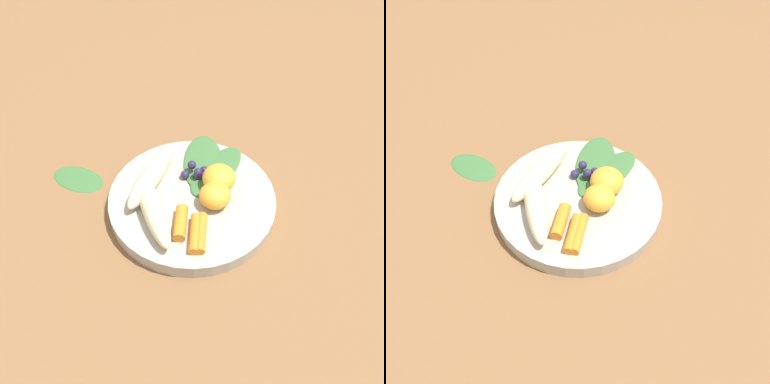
# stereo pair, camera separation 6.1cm
# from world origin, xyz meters

# --- Properties ---
(ground_plane) EXTENTS (2.40, 2.40, 0.00)m
(ground_plane) POSITION_xyz_m (0.00, 0.00, 0.00)
(ground_plane) COLOR brown
(bowl) EXTENTS (0.25, 0.25, 0.02)m
(bowl) POSITION_xyz_m (0.00, 0.00, 0.01)
(bowl) COLOR #B2AD9E
(bowl) RESTS_ON ground_plane
(banana_peeled_left) EXTENTS (0.14, 0.07, 0.03)m
(banana_peeled_left) POSITION_xyz_m (-0.00, -0.07, 0.04)
(banana_peeled_left) COLOR beige
(banana_peeled_left) RESTS_ON bowl
(banana_peeled_right) EXTENTS (0.10, 0.13, 0.03)m
(banana_peeled_right) POSITION_xyz_m (-0.06, -0.03, 0.04)
(banana_peeled_right) COLOR beige
(banana_peeled_right) RESTS_ON bowl
(orange_segment_near) EXTENTS (0.05, 0.05, 0.04)m
(orange_segment_near) POSITION_xyz_m (0.01, 0.04, 0.04)
(orange_segment_near) COLOR #F4A833
(orange_segment_near) RESTS_ON bowl
(orange_segment_far) EXTENTS (0.05, 0.05, 0.03)m
(orange_segment_far) POSITION_xyz_m (0.03, 0.02, 0.04)
(orange_segment_far) COLOR #F4A833
(orange_segment_far) RESTS_ON bowl
(carrot_front) EXTENTS (0.05, 0.05, 0.02)m
(carrot_front) POSITION_xyz_m (0.04, -0.04, 0.03)
(carrot_front) COLOR orange
(carrot_front) RESTS_ON bowl
(carrot_mid_left) EXTENTS (0.06, 0.05, 0.01)m
(carrot_mid_left) POSITION_xyz_m (0.06, -0.04, 0.03)
(carrot_mid_left) COLOR orange
(carrot_mid_left) RESTS_ON bowl
(carrot_mid_right) EXTENTS (0.06, 0.05, 0.01)m
(carrot_mid_right) POSITION_xyz_m (0.07, -0.03, 0.03)
(carrot_mid_right) COLOR orange
(carrot_mid_right) RESTS_ON bowl
(blueberry_pile) EXTENTS (0.04, 0.04, 0.02)m
(blueberry_pile) POSITION_xyz_m (-0.02, 0.03, 0.03)
(blueberry_pile) COLOR #2D234C
(blueberry_pile) RESTS_ON bowl
(coconut_shred_patch) EXTENTS (0.04, 0.04, 0.00)m
(coconut_shred_patch) POSITION_xyz_m (-0.03, 0.06, 0.02)
(coconut_shred_patch) COLOR white
(coconut_shred_patch) RESTS_ON bowl
(kale_leaf_left) EXTENTS (0.09, 0.13, 0.00)m
(kale_leaf_left) POSITION_xyz_m (-0.02, 0.06, 0.03)
(kale_leaf_left) COLOR #3D7038
(kale_leaf_left) RESTS_ON bowl
(kale_leaf_right) EXTENTS (0.14, 0.12, 0.00)m
(kale_leaf_right) POSITION_xyz_m (-0.05, 0.05, 0.03)
(kale_leaf_right) COLOR #3D7038
(kale_leaf_right) RESTS_ON bowl
(kale_leaf_stray) EXTENTS (0.10, 0.09, 0.01)m
(kale_leaf_stray) POSITION_xyz_m (-0.15, -0.12, 0.00)
(kale_leaf_stray) COLOR #3D7038
(kale_leaf_stray) RESTS_ON ground_plane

